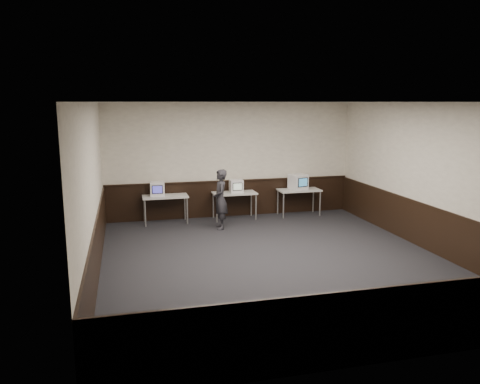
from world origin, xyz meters
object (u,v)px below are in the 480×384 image
(person, at_px, (220,199))
(emac_center, at_px, (236,186))
(desk_left, at_px, (165,198))
(emac_left, at_px, (157,189))
(desk_center, at_px, (234,195))
(desk_right, at_px, (299,192))
(emac_right, at_px, (298,182))

(person, bearing_deg, emac_center, 149.77)
(desk_left, relative_size, emac_left, 2.81)
(desk_center, relative_size, desk_right, 1.00)
(desk_left, distance_m, emac_left, 0.33)
(desk_center, xyz_separation_m, desk_right, (1.90, 0.00, 0.00))
(desk_left, distance_m, desk_right, 3.80)
(desk_center, relative_size, person, 0.78)
(desk_center, bearing_deg, person, -122.83)
(desk_right, height_order, emac_right, emac_right)
(desk_left, xyz_separation_m, emac_right, (3.77, 0.01, 0.29))
(emac_left, height_order, person, person)
(desk_center, distance_m, emac_right, 1.89)
(desk_center, xyz_separation_m, emac_right, (1.87, 0.01, 0.29))
(desk_right, xyz_separation_m, emac_left, (-4.00, 0.03, 0.26))
(desk_center, relative_size, emac_right, 2.17)
(desk_left, xyz_separation_m, desk_right, (3.80, 0.00, 0.00))
(desk_right, bearing_deg, emac_right, 152.84)
(emac_center, relative_size, person, 0.26)
(desk_left, distance_m, desk_center, 1.90)
(desk_left, xyz_separation_m, person, (1.32, -0.90, 0.09))
(desk_left, height_order, emac_center, emac_center)
(emac_left, relative_size, emac_center, 1.08)
(desk_center, height_order, emac_center, emac_center)
(desk_right, height_order, person, person)
(emac_left, distance_m, emac_center, 2.15)
(desk_left, height_order, person, person)
(person, bearing_deg, desk_center, 152.10)
(desk_right, relative_size, emac_right, 2.17)
(emac_right, bearing_deg, desk_center, 165.56)
(desk_center, bearing_deg, emac_right, 0.44)
(desk_left, relative_size, emac_center, 3.04)
(desk_right, distance_m, emac_right, 0.29)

